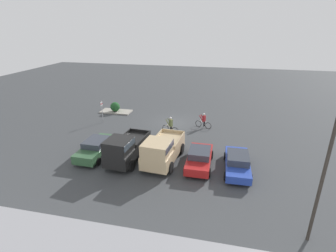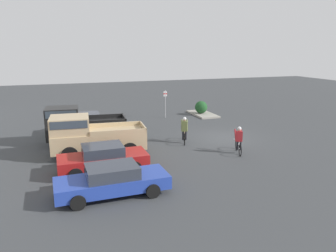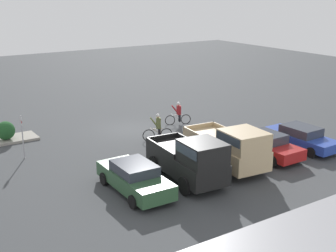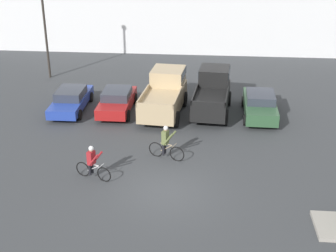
{
  "view_description": "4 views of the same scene",
  "coord_description": "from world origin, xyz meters",
  "px_view_note": "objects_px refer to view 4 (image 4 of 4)",
  "views": [
    {
      "loc": [
        -5.28,
        26.33,
        10.19
      ],
      "look_at": [
        -0.29,
        4.1,
        1.2
      ],
      "focal_mm": 28.0,
      "sensor_mm": 36.0,
      "label": 1
    },
    {
      "loc": [
        -19.31,
        10.71,
        6.01
      ],
      "look_at": [
        -0.29,
        4.1,
        1.2
      ],
      "focal_mm": 35.0,
      "sensor_mm": 36.0,
      "label": 2
    },
    {
      "loc": [
        14.27,
        26.26,
        9.08
      ],
      "look_at": [
        -0.29,
        4.1,
        1.2
      ],
      "focal_mm": 50.0,
      "sensor_mm": 36.0,
      "label": 3
    },
    {
      "loc": [
        1.64,
        -16.92,
        10.49
      ],
      "look_at": [
        -0.29,
        4.1,
        1.2
      ],
      "focal_mm": 50.0,
      "sensor_mm": 36.0,
      "label": 4
    }
  ],
  "objects_px": {
    "sedan_1": "(117,101)",
    "cyclist_0": "(166,143)",
    "sedan_2": "(260,104)",
    "sedan_0": "(71,100)",
    "pickup_truck_1": "(213,91)",
    "pickup_truck_0": "(165,92)",
    "lamppost": "(44,18)",
    "cyclist_1": "(92,163)"
  },
  "relations": [
    {
      "from": "sedan_1",
      "to": "cyclist_0",
      "type": "bearing_deg",
      "value": -58.81
    },
    {
      "from": "sedan_1",
      "to": "sedan_2",
      "type": "xyz_separation_m",
      "value": [
        8.4,
        0.11,
        0.01
      ]
    },
    {
      "from": "sedan_0",
      "to": "pickup_truck_1",
      "type": "distance_m",
      "value": 8.48
    },
    {
      "from": "pickup_truck_0",
      "to": "lamppost",
      "type": "distance_m",
      "value": 11.16
    },
    {
      "from": "sedan_1",
      "to": "pickup_truck_1",
      "type": "relative_size",
      "value": 0.86
    },
    {
      "from": "pickup_truck_1",
      "to": "sedan_1",
      "type": "bearing_deg",
      "value": -173.09
    },
    {
      "from": "sedan_0",
      "to": "cyclist_1",
      "type": "xyz_separation_m",
      "value": [
        3.24,
        -7.95,
        0.13
      ]
    },
    {
      "from": "pickup_truck_1",
      "to": "sedan_2",
      "type": "xyz_separation_m",
      "value": [
        2.76,
        -0.58,
        -0.51
      ]
    },
    {
      "from": "cyclist_0",
      "to": "sedan_2",
      "type": "bearing_deg",
      "value": 49.87
    },
    {
      "from": "sedan_1",
      "to": "pickup_truck_1",
      "type": "height_order",
      "value": "pickup_truck_1"
    },
    {
      "from": "sedan_1",
      "to": "lamppost",
      "type": "distance_m",
      "value": 9.4
    },
    {
      "from": "pickup_truck_1",
      "to": "cyclist_1",
      "type": "bearing_deg",
      "value": -121.1
    },
    {
      "from": "sedan_1",
      "to": "cyclist_0",
      "type": "relative_size",
      "value": 2.45
    },
    {
      "from": "sedan_1",
      "to": "sedan_0",
      "type": "bearing_deg",
      "value": 179.55
    },
    {
      "from": "pickup_truck_0",
      "to": "lamppost",
      "type": "height_order",
      "value": "lamppost"
    },
    {
      "from": "lamppost",
      "to": "sedan_2",
      "type": "bearing_deg",
      "value": -22.47
    },
    {
      "from": "sedan_1",
      "to": "pickup_truck_1",
      "type": "xyz_separation_m",
      "value": [
        5.64,
        0.68,
        0.52
      ]
    },
    {
      "from": "cyclist_0",
      "to": "cyclist_1",
      "type": "xyz_separation_m",
      "value": [
        -3.03,
        -2.19,
        -0.05
      ]
    },
    {
      "from": "cyclist_1",
      "to": "lamppost",
      "type": "distance_m",
      "value": 15.92
    },
    {
      "from": "pickup_truck_0",
      "to": "sedan_2",
      "type": "distance_m",
      "value": 5.58
    },
    {
      "from": "pickup_truck_1",
      "to": "lamppost",
      "type": "xyz_separation_m",
      "value": [
        -11.8,
        5.44,
        3.07
      ]
    },
    {
      "from": "cyclist_1",
      "to": "lamppost",
      "type": "height_order",
      "value": "lamppost"
    },
    {
      "from": "sedan_0",
      "to": "cyclist_1",
      "type": "distance_m",
      "value": 8.59
    },
    {
      "from": "sedan_2",
      "to": "cyclist_0",
      "type": "distance_m",
      "value": 7.64
    },
    {
      "from": "sedan_2",
      "to": "cyclist_0",
      "type": "bearing_deg",
      "value": -130.13
    },
    {
      "from": "sedan_0",
      "to": "lamppost",
      "type": "relative_size",
      "value": 0.64
    },
    {
      "from": "pickup_truck_1",
      "to": "lamppost",
      "type": "bearing_deg",
      "value": 155.23
    },
    {
      "from": "cyclist_1",
      "to": "cyclist_0",
      "type": "bearing_deg",
      "value": 35.88
    },
    {
      "from": "pickup_truck_0",
      "to": "lamppost",
      "type": "xyz_separation_m",
      "value": [
        -9.0,
        5.84,
        3.09
      ]
    },
    {
      "from": "cyclist_0",
      "to": "cyclist_1",
      "type": "bearing_deg",
      "value": -144.12
    },
    {
      "from": "sedan_1",
      "to": "lamppost",
      "type": "height_order",
      "value": "lamppost"
    },
    {
      "from": "pickup_truck_0",
      "to": "cyclist_1",
      "type": "relative_size",
      "value": 3.11
    },
    {
      "from": "sedan_0",
      "to": "cyclist_1",
      "type": "bearing_deg",
      "value": -67.83
    },
    {
      "from": "sedan_2",
      "to": "cyclist_1",
      "type": "height_order",
      "value": "cyclist_1"
    },
    {
      "from": "cyclist_0",
      "to": "pickup_truck_1",
      "type": "bearing_deg",
      "value": 71.37
    },
    {
      "from": "pickup_truck_0",
      "to": "pickup_truck_1",
      "type": "bearing_deg",
      "value": 8.11
    },
    {
      "from": "sedan_0",
      "to": "pickup_truck_0",
      "type": "height_order",
      "value": "pickup_truck_0"
    },
    {
      "from": "pickup_truck_1",
      "to": "cyclist_0",
      "type": "distance_m",
      "value": 6.79
    },
    {
      "from": "sedan_1",
      "to": "cyclist_1",
      "type": "height_order",
      "value": "cyclist_1"
    },
    {
      "from": "cyclist_1",
      "to": "lamppost",
      "type": "relative_size",
      "value": 0.23
    },
    {
      "from": "sedan_1",
      "to": "cyclist_0",
      "type": "xyz_separation_m",
      "value": [
        3.47,
        -5.74,
        0.13
      ]
    },
    {
      "from": "sedan_0",
      "to": "lamppost",
      "type": "height_order",
      "value": "lamppost"
    }
  ]
}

